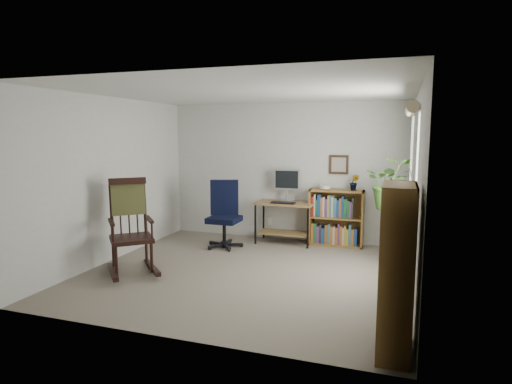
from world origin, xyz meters
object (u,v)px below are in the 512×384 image
(rocking_chair, at_px, (131,226))
(tall_bookshelf, at_px, (396,270))
(desk, at_px, (285,223))
(low_bookshelf, at_px, (336,218))
(office_chair, at_px, (224,214))

(rocking_chair, relative_size, tall_bookshelf, 0.89)
(desk, relative_size, rocking_chair, 0.76)
(desk, xyz_separation_m, low_bookshelf, (0.86, 0.12, 0.12))
(low_bookshelf, bearing_deg, rocking_chair, -135.89)
(desk, bearing_deg, office_chair, -145.47)
(desk, height_order, rocking_chair, rocking_chair)
(desk, distance_m, rocking_chair, 2.71)
(tall_bookshelf, bearing_deg, low_bookshelf, 105.98)
(desk, bearing_deg, rocking_chair, -124.94)
(low_bookshelf, distance_m, tall_bookshelf, 3.57)
(office_chair, xyz_separation_m, rocking_chair, (-0.67, -1.61, 0.09))
(rocking_chair, bearing_deg, low_bookshelf, 2.81)
(office_chair, xyz_separation_m, low_bookshelf, (1.73, 0.72, -0.09))
(low_bookshelf, xyz_separation_m, tall_bookshelf, (0.98, -3.42, 0.26))
(rocking_chair, bearing_deg, office_chair, 26.06)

